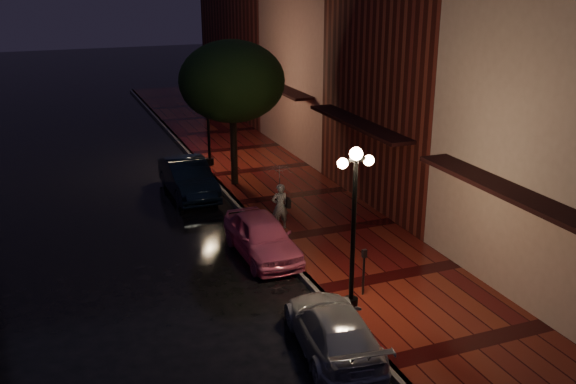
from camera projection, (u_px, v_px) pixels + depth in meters
name	position (u px, v px, depth m)	size (l,w,h in m)	color
ground	(271.00, 243.00, 20.90)	(120.00, 120.00, 0.00)	black
sidewalk	(334.00, 232.00, 21.66)	(4.50, 60.00, 0.15)	#410B0C
curb	(271.00, 241.00, 20.88)	(0.25, 60.00, 0.15)	#595451
storefront_mid	(432.00, 56.00, 23.30)	(5.00, 8.00, 11.00)	#511914
storefront_far	(336.00, 57.00, 30.66)	(5.00, 8.00, 9.00)	#8C5951
storefront_extra	(266.00, 30.00, 39.29)	(5.00, 12.00, 10.00)	#511914
streetlamp_near	(354.00, 220.00, 15.78)	(0.96, 0.36, 4.31)	black
streetlamp_far	(208.00, 111.00, 28.09)	(0.96, 0.36, 4.31)	black
street_tree	(232.00, 84.00, 25.00)	(4.16, 4.16, 5.80)	black
pink_car	(262.00, 236.00, 19.78)	(1.57, 3.90, 1.33)	#DF5C88
navy_car	(188.00, 178.00, 25.20)	(1.52, 4.35, 1.43)	black
silver_car	(333.00, 330.00, 14.78)	(1.63, 4.01, 1.16)	#A1A0A8
woman_with_umbrella	(280.00, 187.00, 21.28)	(0.92, 0.94, 2.22)	silver
parking_meter	(364.00, 268.00, 17.04)	(0.13, 0.10, 1.32)	black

